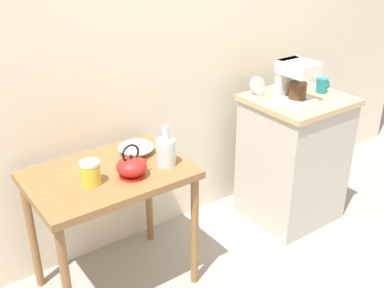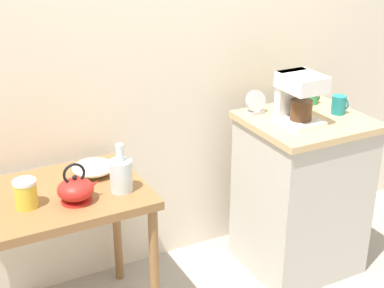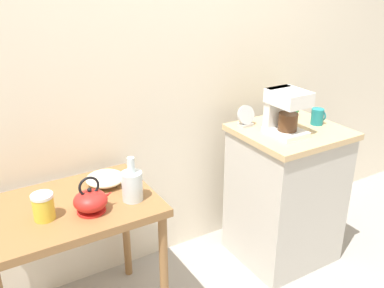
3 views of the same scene
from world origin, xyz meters
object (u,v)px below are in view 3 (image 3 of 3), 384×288
teakettle (91,201)px  canister_enamel (43,207)px  bowl_stoneware (105,179)px  glass_carafe_vase (132,185)px  mug_tall_green (292,110)px  mug_dark_teal (318,117)px  table_clock (246,117)px  coffee_maker (285,110)px

teakettle → canister_enamel: 0.21m
bowl_stoneware → glass_carafe_vase: size_ratio=0.89×
teakettle → mug_tall_green: (1.41, 0.21, 0.13)m
bowl_stoneware → mug_tall_green: size_ratio=2.46×
bowl_stoneware → mug_tall_green: mug_tall_green is taller
mug_tall_green → bowl_stoneware: bearing=179.8°
mug_tall_green → glass_carafe_vase: bearing=-170.2°
teakettle → mug_dark_teal: mug_dark_teal is taller
glass_carafe_vase → table_clock: 0.87m
mug_tall_green → mug_dark_teal: size_ratio=0.82×
coffee_maker → glass_carafe_vase: bearing=-179.6°
coffee_maker → mug_tall_green: bearing=38.4°
glass_carafe_vase → coffee_maker: (0.95, 0.01, 0.21)m
mug_dark_teal → table_clock: table_clock is taller
coffee_maker → table_clock: (-0.11, 0.21, -0.09)m
canister_enamel → mug_tall_green: 1.62m
table_clock → canister_enamel: bearing=-172.3°
canister_enamel → coffee_maker: bearing=-1.7°
coffee_maker → mug_dark_teal: 0.30m
mug_dark_teal → canister_enamel: bearing=178.9°
table_clock → bowl_stoneware: bearing=-179.9°
bowl_stoneware → table_clock: size_ratio=1.55×
canister_enamel → coffee_maker: coffee_maker is taller
glass_carafe_vase → mug_tall_green: bearing=9.8°
coffee_maker → table_clock: bearing=118.1°
coffee_maker → mug_tall_green: (0.26, 0.20, -0.10)m
mug_dark_teal → table_clock: bearing=152.9°
canister_enamel → mug_tall_green: size_ratio=1.52×
mug_tall_green → table_clock: size_ratio=0.63×
bowl_stoneware → mug_dark_teal: size_ratio=2.01×
coffee_maker → mug_dark_teal: size_ratio=2.64×
bowl_stoneware → mug_tall_green: (1.27, -0.00, 0.16)m
bowl_stoneware → table_clock: table_clock is taller
canister_enamel → mug_tall_green: (1.61, 0.16, 0.13)m
glass_carafe_vase → canister_enamel: bearing=173.5°
coffee_maker → mug_tall_green: coffee_maker is taller
coffee_maker → canister_enamel: bearing=178.3°
glass_carafe_vase → mug_tall_green: size_ratio=2.76×
canister_enamel → mug_dark_teal: 1.64m
coffee_maker → bowl_stoneware: bearing=168.4°
canister_enamel → mug_tall_green: bearing=5.8°
bowl_stoneware → canister_enamel: canister_enamel is taller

